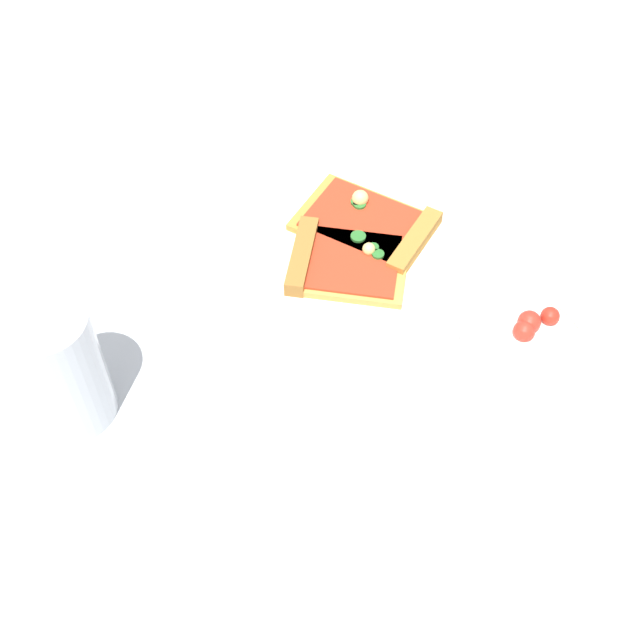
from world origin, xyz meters
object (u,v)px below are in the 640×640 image
plate (354,243)px  pizza_slice_far (372,225)px  pizza_slice_near (339,262)px  salad_bowl (522,353)px  soda_glass (62,370)px

plate → pizza_slice_far: (-0.01, -0.02, 0.01)m
pizza_slice_near → pizza_slice_far: bearing=-106.1°
salad_bowl → pizza_slice_near: bearing=-17.7°
salad_bowl → soda_glass: soda_glass is taller
plate → pizza_slice_far: bearing=-125.0°
pizza_slice_far → plate: bearing=55.0°
pizza_slice_near → salad_bowl: size_ratio=1.11×
plate → pizza_slice_far: 0.03m
pizza_slice_near → pizza_slice_far: (-0.02, -0.06, -0.00)m
pizza_slice_near → soda_glass: size_ratio=0.99×
soda_glass → pizza_slice_far: bearing=-123.7°
pizza_slice_far → pizza_slice_near: bearing=73.9°
pizza_slice_near → salad_bowl: 0.21m
plate → pizza_slice_near: size_ratio=1.88×
pizza_slice_far → soda_glass: (0.20, 0.30, 0.04)m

